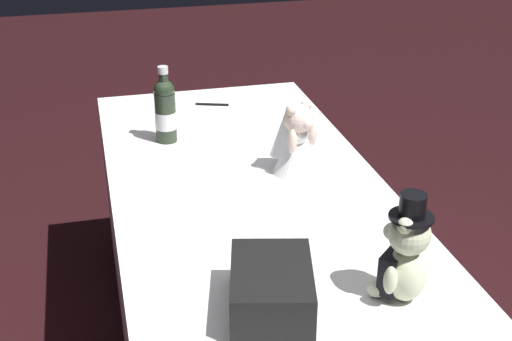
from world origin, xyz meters
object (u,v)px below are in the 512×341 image
Objects in this scene: signing_pen at (211,104)px; gift_case_black at (272,289)px; champagne_bottle at (165,110)px; teddy_bear_groom at (404,256)px; teddy_bear_bride at (295,140)px.

signing_pen is 1.40m from gift_case_black.
champagne_bottle is 2.03× the size of signing_pen.
teddy_bear_groom is 1.16× the size of teddy_bear_bride.
teddy_bear_bride is 0.87× the size of champagne_bottle.
champagne_bottle is 1.08m from gift_case_black.
champagne_bottle is (1.09, 0.43, 0.00)m from teddy_bear_groom.
teddy_bear_bride is at bearing 3.55° from teddy_bear_groom.
teddy_bear_groom is 2.04× the size of signing_pen.
champagne_bottle reaches higher than signing_pen.
signing_pen is at bearing 8.20° from teddy_bear_groom.
champagne_bottle is 0.94× the size of gift_case_black.
teddy_bear_bride is 0.81× the size of gift_case_black.
teddy_bear_bride is 0.70m from signing_pen.
teddy_bear_bride is at bearing -166.78° from signing_pen.
gift_case_black is at bearing 159.22° from teddy_bear_bride.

